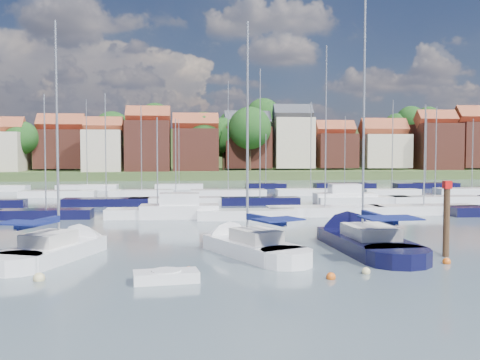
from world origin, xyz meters
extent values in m
plane|color=#425059|center=(0.00, 40.00, 0.00)|extent=(260.00, 260.00, 0.00)
cube|color=white|center=(-11.86, 2.04, 0.25)|extent=(4.92, 7.19, 1.20)
cone|color=white|center=(-10.41, 5.93, 0.25)|extent=(3.72, 4.00, 2.77)
cylinder|color=white|center=(-13.03, -1.07, 0.25)|extent=(3.56, 3.56, 1.20)
cube|color=silver|center=(-12.03, 1.61, 1.20)|extent=(2.78, 3.27, 0.70)
cylinder|color=#B2B2B7|center=(-11.70, 2.48, 7.00)|extent=(0.14, 0.14, 12.31)
cylinder|color=#B2B2B7|center=(-12.35, 0.75, 2.05)|extent=(1.39, 3.49, 0.10)
cube|color=#101953|center=(-12.35, 0.75, 2.20)|extent=(1.51, 3.39, 0.35)
cube|color=#101953|center=(-12.77, -0.38, 2.35)|extent=(2.79, 2.38, 0.08)
cube|color=white|center=(-0.84, 2.14, 0.25)|extent=(5.48, 7.31, 1.20)
cone|color=white|center=(-2.68, 5.94, 0.25)|extent=(3.97, 4.18, 2.82)
cylinder|color=white|center=(0.63, -0.90, 0.25)|extent=(3.76, 3.76, 1.20)
cube|color=silver|center=(-0.64, 1.72, 1.20)|extent=(3.00, 3.39, 0.70)
cylinder|color=#B2B2B7|center=(-1.05, 2.56, 7.11)|extent=(0.14, 0.14, 12.52)
cylinder|color=#B2B2B7|center=(-0.23, 0.87, 2.05)|extent=(1.73, 3.42, 0.10)
cube|color=#101953|center=(-0.23, 0.87, 2.20)|extent=(1.83, 3.34, 0.35)
cube|color=#101953|center=(0.31, -0.23, 2.35)|extent=(2.89, 2.56, 0.08)
cube|color=black|center=(6.25, 3.12, 0.25)|extent=(4.07, 8.69, 1.20)
cone|color=black|center=(5.90, 8.40, 0.25)|extent=(3.79, 4.34, 3.53)
cylinder|color=black|center=(6.52, -1.11, 0.25)|extent=(3.75, 3.75, 1.20)
cube|color=silver|center=(6.29, 2.53, 1.20)|extent=(2.70, 3.68, 0.70)
cylinder|color=#B2B2B7|center=(6.21, 3.71, 8.87)|extent=(0.14, 0.14, 16.05)
cylinder|color=#B2B2B7|center=(6.36, 1.36, 2.05)|extent=(0.41, 4.70, 0.10)
cube|color=#101953|center=(6.36, 1.36, 2.20)|extent=(0.59, 4.48, 0.35)
cube|color=#101953|center=(6.46, -0.17, 2.35)|extent=(3.13, 2.31, 0.08)
cube|color=white|center=(-5.47, -3.79, 0.21)|extent=(3.10, 1.76, 0.58)
cylinder|color=white|center=(-5.47, -3.79, 0.37)|extent=(1.37, 1.37, 0.37)
cylinder|color=#4C331E|center=(10.05, 0.64, 0.99)|extent=(0.36, 0.36, 6.47)
cube|color=red|center=(10.05, 0.64, 4.08)|extent=(0.40, 0.40, 0.44)
sphere|color=beige|center=(-11.31, -3.02, 0.00)|extent=(0.55, 0.55, 0.55)
sphere|color=#D85914|center=(-4.44, -2.11, 0.00)|extent=(0.46, 0.46, 0.46)
sphere|color=beige|center=(4.17, -3.05, 0.00)|extent=(0.42, 0.42, 0.42)
sphere|color=#D85914|center=(6.00, 7.43, 0.00)|extent=(0.48, 0.48, 0.48)
sphere|color=#D85914|center=(9.19, -1.19, 0.00)|extent=(0.44, 0.44, 0.44)
sphere|color=beige|center=(-0.74, 0.11, 0.00)|extent=(0.44, 0.44, 0.44)
sphere|color=#D85914|center=(2.17, -3.99, 0.00)|extent=(0.44, 0.44, 0.44)
cube|color=black|center=(-17.11, 20.54, 0.35)|extent=(8.01, 2.24, 1.00)
cylinder|color=#B2B2B7|center=(-17.11, 20.54, 5.93)|extent=(0.12, 0.12, 10.16)
cube|color=white|center=(-7.27, 20.20, 0.35)|extent=(9.22, 2.58, 1.00)
cylinder|color=#B2B2B7|center=(-7.27, 20.20, 4.94)|extent=(0.12, 0.12, 8.18)
cube|color=white|center=(0.63, 18.61, 0.35)|extent=(8.78, 2.46, 1.00)
cylinder|color=#B2B2B7|center=(0.63, 18.61, 6.38)|extent=(0.12, 0.12, 11.06)
cube|color=white|center=(8.23, 20.67, 0.35)|extent=(10.79, 3.02, 1.00)
cylinder|color=#B2B2B7|center=(8.23, 20.67, 8.29)|extent=(0.12, 0.12, 14.87)
cube|color=white|center=(17.98, 21.03, 0.35)|extent=(10.13, 2.84, 1.00)
cylinder|color=#B2B2B7|center=(17.98, 21.03, 5.65)|extent=(0.12, 0.12, 9.59)
cube|color=white|center=(-5.31, 20.00, 0.50)|extent=(7.00, 2.60, 1.40)
cube|color=white|center=(-5.31, 20.00, 1.60)|extent=(3.50, 2.20, 1.30)
cube|color=black|center=(-13.55, 31.64, 0.35)|extent=(9.30, 2.60, 1.00)
cylinder|color=#B2B2B7|center=(-13.55, 31.64, 6.59)|extent=(0.12, 0.12, 11.48)
cube|color=white|center=(-5.94, 32.01, 0.35)|extent=(10.40, 2.91, 1.00)
cylinder|color=#B2B2B7|center=(-5.94, 32.01, 5.24)|extent=(0.12, 0.12, 8.77)
cube|color=black|center=(3.48, 31.28, 0.35)|extent=(8.80, 2.46, 1.00)
cylinder|color=#B2B2B7|center=(3.48, 31.28, 8.01)|extent=(0.12, 0.12, 14.33)
cube|color=white|center=(15.40, 31.16, 0.35)|extent=(10.73, 3.00, 1.00)
cylinder|color=#B2B2B7|center=(15.40, 31.16, 6.92)|extent=(0.12, 0.12, 12.14)
cube|color=white|center=(23.82, 30.97, 0.35)|extent=(10.48, 2.93, 1.00)
cylinder|color=#B2B2B7|center=(23.82, 30.97, 5.99)|extent=(0.12, 0.12, 10.28)
cube|color=white|center=(13.46, 32.00, 0.50)|extent=(7.00, 2.60, 1.40)
cube|color=white|center=(13.46, 32.00, 1.60)|extent=(3.50, 2.20, 1.30)
cube|color=white|center=(-21.71, 44.21, 0.35)|extent=(9.71, 2.72, 1.00)
cylinder|color=#B2B2B7|center=(-21.71, 44.21, 8.29)|extent=(0.12, 0.12, 14.88)
cube|color=white|center=(-10.84, 44.51, 0.35)|extent=(8.49, 2.38, 1.00)
cylinder|color=#B2B2B7|center=(-10.84, 44.51, 6.51)|extent=(0.12, 0.12, 11.31)
cube|color=white|center=(0.79, 43.78, 0.35)|extent=(10.16, 2.85, 1.00)
cylinder|color=#B2B2B7|center=(0.79, 43.78, 8.15)|extent=(0.12, 0.12, 14.59)
cube|color=white|center=(12.17, 43.90, 0.35)|extent=(9.53, 2.67, 1.00)
cylinder|color=#B2B2B7|center=(12.17, 43.90, 6.81)|extent=(0.12, 0.12, 11.91)
cube|color=white|center=(23.16, 42.50, 0.35)|extent=(7.62, 2.13, 1.00)
cylinder|color=#B2B2B7|center=(23.16, 42.50, 6.91)|extent=(0.12, 0.12, 12.13)
cube|color=white|center=(35.22, 43.59, 0.35)|extent=(10.17, 2.85, 1.00)
cylinder|color=#B2B2B7|center=(35.22, 43.59, 5.72)|extent=(0.12, 0.12, 9.73)
cube|color=white|center=(-20.26, 56.56, 0.35)|extent=(9.24, 2.59, 1.00)
cylinder|color=#B2B2B7|center=(-20.26, 56.56, 7.43)|extent=(0.12, 0.12, 13.17)
cube|color=white|center=(-6.08, 57.30, 0.35)|extent=(7.57, 2.12, 1.00)
cylinder|color=#B2B2B7|center=(-6.08, 57.30, 5.97)|extent=(0.12, 0.12, 10.24)
cube|color=black|center=(7.88, 57.47, 0.35)|extent=(6.58, 1.84, 1.00)
cylinder|color=#B2B2B7|center=(7.88, 57.47, 4.85)|extent=(0.12, 0.12, 8.01)
cube|color=black|center=(20.94, 57.40, 0.35)|extent=(9.92, 2.78, 1.00)
cylinder|color=#B2B2B7|center=(20.94, 57.40, 6.31)|extent=(0.12, 0.12, 10.92)
cube|color=black|center=(34.28, 56.37, 0.35)|extent=(10.55, 2.95, 1.00)
cylinder|color=#B2B2B7|center=(34.28, 56.37, 6.61)|extent=(0.12, 0.12, 11.51)
cube|color=#46572B|center=(0.00, 117.00, 0.30)|extent=(200.00, 70.00, 3.00)
cube|color=#46572B|center=(0.00, 142.00, 5.00)|extent=(200.00, 60.00, 14.00)
cube|color=beige|center=(-44.83, 92.19, 5.88)|extent=(9.35, 10.04, 8.56)
cube|color=#97472C|center=(-44.83, 92.19, 11.30)|extent=(9.54, 4.63, 4.63)
cube|color=brown|center=(-33.65, 97.79, 6.56)|extent=(10.37, 9.97, 8.73)
cube|color=#97472C|center=(-33.65, 97.79, 12.20)|extent=(10.57, 5.13, 5.13)
cube|color=beige|center=(-22.74, 89.00, 6.08)|extent=(8.09, 8.80, 8.96)
cube|color=#97472C|center=(-22.74, 89.00, 11.55)|extent=(8.25, 4.00, 4.00)
cube|color=brown|center=(-13.35, 89.94, 7.08)|extent=(9.36, 10.17, 10.97)
cube|color=#97472C|center=(-13.35, 89.94, 13.72)|extent=(9.54, 4.63, 4.63)
cube|color=brown|center=(-3.04, 91.65, 6.31)|extent=(9.90, 8.56, 9.42)
cube|color=#97472C|center=(-3.04, 91.65, 12.23)|extent=(10.10, 4.90, 4.90)
cube|color=brown|center=(9.10, 96.65, 6.95)|extent=(10.59, 8.93, 9.49)
cube|color=#383A42|center=(9.10, 96.65, 12.99)|extent=(10.80, 5.24, 5.24)
cube|color=beige|center=(19.71, 95.80, 8.02)|extent=(9.01, 8.61, 11.65)
cube|color=#383A42|center=(19.71, 95.80, 14.95)|extent=(9.19, 4.46, 4.46)
cube|color=brown|center=(30.17, 97.00, 6.20)|extent=(9.10, 9.34, 8.00)
cube|color=#97472C|center=(30.17, 97.00, 11.32)|extent=(9.28, 4.50, 4.50)
cube|color=beige|center=(41.95, 96.59, 6.14)|extent=(10.86, 9.59, 7.88)
cube|color=#97472C|center=(41.95, 96.59, 11.41)|extent=(11.07, 5.37, 5.37)
cube|color=brown|center=(53.76, 93.92, 7.09)|extent=(9.18, 9.96, 10.97)
cube|color=#97472C|center=(53.76, 93.92, 13.70)|extent=(9.36, 4.54, 4.54)
cube|color=brown|center=(65.18, 95.21, 7.58)|extent=(11.39, 9.67, 10.76)
cube|color=#97472C|center=(65.18, 95.21, 14.36)|extent=(11.62, 5.64, 5.64)
cylinder|color=#382619|center=(56.77, 115.51, 8.51)|extent=(0.50, 0.50, 4.47)
sphere|color=#255019|center=(56.77, 115.51, 14.58)|extent=(8.18, 8.18, 8.18)
cylinder|color=#382619|center=(3.46, 95.93, 3.83)|extent=(0.50, 0.50, 4.46)
sphere|color=#255019|center=(3.46, 95.93, 9.88)|extent=(8.15, 8.15, 8.15)
cylinder|color=#382619|center=(15.22, 113.68, 8.58)|extent=(0.50, 0.50, 5.15)
sphere|color=#255019|center=(15.22, 113.68, 15.56)|extent=(9.41, 9.41, 9.41)
cylinder|color=#382619|center=(-13.54, 116.31, 8.68)|extent=(0.50, 0.50, 4.56)
sphere|color=#255019|center=(-13.54, 116.31, 14.87)|extent=(8.34, 8.34, 8.34)
cylinder|color=#382619|center=(-23.24, 105.25, 4.18)|extent=(0.50, 0.50, 5.15)
sphere|color=#255019|center=(-23.24, 105.25, 11.17)|extent=(9.42, 9.42, 9.42)
cylinder|color=#382619|center=(-38.67, 107.32, 6.76)|extent=(0.50, 0.50, 3.42)
sphere|color=#255019|center=(-38.67, 107.32, 11.40)|extent=(6.26, 6.26, 6.26)
cylinder|color=#382619|center=(13.76, 104.71, 3.48)|extent=(0.50, 0.50, 3.77)
sphere|color=#255019|center=(13.76, 104.71, 8.60)|extent=(6.89, 6.89, 6.89)
cylinder|color=#382619|center=(9.05, 90.94, 4.21)|extent=(0.50, 0.50, 5.21)
sphere|color=#255019|center=(9.05, 90.94, 11.28)|extent=(9.53, 9.53, 9.53)
cylinder|color=#382619|center=(61.93, 101.62, 3.09)|extent=(0.50, 0.50, 2.97)
sphere|color=#255019|center=(61.93, 101.62, 7.12)|extent=(5.44, 5.44, 5.44)
cylinder|color=#382619|center=(-1.15, 93.75, 4.02)|extent=(0.50, 0.50, 4.84)
sphere|color=#255019|center=(-1.15, 93.75, 10.59)|extent=(8.85, 8.85, 8.85)
cylinder|color=#382619|center=(52.68, 115.72, 8.17)|extent=(0.50, 0.50, 3.72)
sphere|color=#255019|center=(52.68, 115.72, 13.21)|extent=(6.80, 6.80, 6.80)
cylinder|color=#382619|center=(54.05, 94.13, 3.62)|extent=(0.50, 0.50, 4.05)
sphere|color=#255019|center=(54.05, 94.13, 9.11)|extent=(7.40, 7.40, 7.40)
cylinder|color=#382619|center=(-40.96, 92.79, 3.60)|extent=(0.50, 0.50, 4.00)
sphere|color=#255019|center=(-40.96, 92.79, 9.04)|extent=(7.32, 7.32, 7.32)
cylinder|color=#382619|center=(6.84, 113.29, 7.91)|extent=(0.50, 0.50, 3.93)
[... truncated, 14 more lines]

